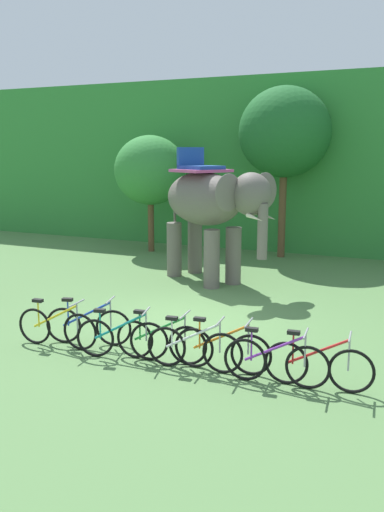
# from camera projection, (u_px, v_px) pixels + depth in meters

# --- Properties ---
(ground_plane) EXTENTS (80.00, 80.00, 0.00)m
(ground_plane) POSITION_uv_depth(u_px,v_px,m) (183.00, 324.00, 11.73)
(ground_plane) COLOR #567F47
(foliage_hedge) EXTENTS (36.00, 6.00, 6.35)m
(foliage_hedge) POSITION_uv_depth(u_px,v_px,m) (310.00, 164.00, 21.98)
(foliage_hedge) COLOR #338438
(foliage_hedge) RESTS_ON ground
(tree_center) EXTENTS (2.61, 2.61, 4.24)m
(tree_center) POSITION_uv_depth(u_px,v_px,m) (150.00, 171.00, 19.71)
(tree_center) COLOR brown
(tree_center) RESTS_ON ground
(tree_center_left) EXTENTS (3.12, 3.12, 5.83)m
(tree_center_left) POSITION_uv_depth(u_px,v_px,m) (285.00, 133.00, 18.39)
(tree_center_left) COLOR brown
(tree_center_left) RESTS_ON ground
(elephant) EXTENTS (4.08, 3.18, 3.78)m
(elephant) POSITION_uv_depth(u_px,v_px,m) (210.00, 205.00, 15.11)
(elephant) COLOR #665E56
(elephant) RESTS_ON ground
(bike_yellow) EXTENTS (1.71, 0.52, 0.92)m
(bike_yellow) POSITION_uv_depth(u_px,v_px,m) (57.00, 327.00, 10.29)
(bike_yellow) COLOR black
(bike_yellow) RESTS_ON ground
(bike_blue) EXTENTS (1.66, 0.62, 0.92)m
(bike_blue) POSITION_uv_depth(u_px,v_px,m) (88.00, 325.00, 10.42)
(bike_blue) COLOR black
(bike_blue) RESTS_ON ground
(bike_teal) EXTENTS (1.67, 0.60, 0.92)m
(bike_teal) POSITION_uv_depth(u_px,v_px,m) (122.00, 338.00, 9.70)
(bike_teal) COLOR black
(bike_teal) RESTS_ON ground
(bike_green) EXTENTS (1.71, 0.52, 0.92)m
(bike_green) POSITION_uv_depth(u_px,v_px,m) (161.00, 341.00, 9.57)
(bike_green) COLOR black
(bike_green) RESTS_ON ground
(bike_white) EXTENTS (1.71, 0.52, 0.92)m
(bike_white) POSITION_uv_depth(u_px,v_px,m) (194.00, 348.00, 9.21)
(bike_white) COLOR black
(bike_white) RESTS_ON ground
(bike_orange) EXTENTS (1.71, 0.52, 0.92)m
(bike_orange) POSITION_uv_depth(u_px,v_px,m) (222.00, 349.00, 9.14)
(bike_orange) COLOR black
(bike_orange) RESTS_ON ground
(bike_purple) EXTENTS (1.71, 0.52, 0.92)m
(bike_purple) POSITION_uv_depth(u_px,v_px,m) (276.00, 362.00, 8.61)
(bike_purple) COLOR black
(bike_purple) RESTS_ON ground
(bike_red) EXTENTS (1.71, 0.52, 0.92)m
(bike_red) POSITION_uv_depth(u_px,v_px,m) (318.00, 365.00, 8.47)
(bike_red) COLOR black
(bike_red) RESTS_ON ground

